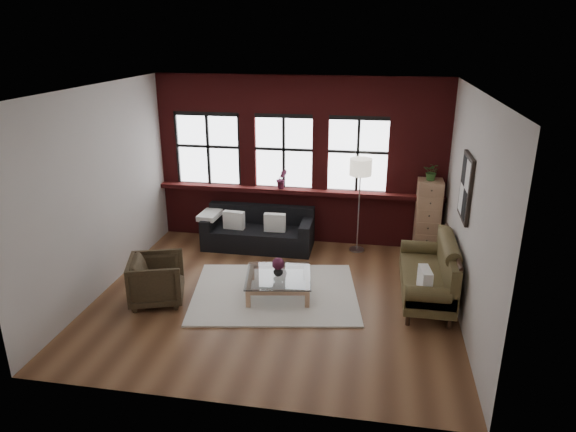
% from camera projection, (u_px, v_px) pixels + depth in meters
% --- Properties ---
extents(floor, '(5.50, 5.50, 0.00)m').
position_uv_depth(floor, '(275.00, 297.00, 8.06)').
color(floor, brown).
rests_on(floor, ground).
extents(ceiling, '(5.50, 5.50, 0.00)m').
position_uv_depth(ceiling, '(273.00, 89.00, 6.98)').
color(ceiling, white).
rests_on(ceiling, ground).
extents(wall_back, '(5.50, 0.00, 5.50)m').
position_uv_depth(wall_back, '(300.00, 161.00, 9.83)').
color(wall_back, beige).
rests_on(wall_back, ground).
extents(wall_front, '(5.50, 0.00, 5.50)m').
position_uv_depth(wall_front, '(226.00, 276.00, 5.20)').
color(wall_front, beige).
rests_on(wall_front, ground).
extents(wall_left, '(0.00, 5.00, 5.00)m').
position_uv_depth(wall_left, '(101.00, 191.00, 7.96)').
color(wall_left, beige).
rests_on(wall_left, ground).
extents(wall_right, '(0.00, 5.00, 5.00)m').
position_uv_depth(wall_right, '(469.00, 211.00, 7.07)').
color(wall_right, beige).
rests_on(wall_right, ground).
extents(brick_backwall, '(5.50, 0.12, 3.20)m').
position_uv_depth(brick_backwall, '(299.00, 161.00, 9.78)').
color(brick_backwall, '#581415').
rests_on(brick_backwall, floor).
extents(sill_ledge, '(5.50, 0.30, 0.08)m').
position_uv_depth(sill_ledge, '(298.00, 191.00, 9.89)').
color(sill_ledge, '#581415').
rests_on(sill_ledge, brick_backwall).
extents(window_left, '(1.38, 0.10, 1.50)m').
position_uv_depth(window_left, '(209.00, 150.00, 10.03)').
color(window_left, black).
rests_on(window_left, brick_backwall).
extents(window_mid, '(1.38, 0.10, 1.50)m').
position_uv_depth(window_mid, '(284.00, 153.00, 9.79)').
color(window_mid, black).
rests_on(window_mid, brick_backwall).
extents(window_right, '(1.38, 0.10, 1.50)m').
position_uv_depth(window_right, '(358.00, 156.00, 9.56)').
color(window_right, black).
rests_on(window_right, brick_backwall).
extents(wall_poster, '(0.05, 0.74, 0.94)m').
position_uv_depth(wall_poster, '(466.00, 187.00, 7.27)').
color(wall_poster, black).
rests_on(wall_poster, wall_right).
extents(shag_rug, '(2.87, 2.42, 0.03)m').
position_uv_depth(shag_rug, '(275.00, 293.00, 8.17)').
color(shag_rug, silver).
rests_on(shag_rug, floor).
extents(dark_sofa, '(2.07, 0.84, 0.75)m').
position_uv_depth(dark_sofa, '(258.00, 229.00, 9.81)').
color(dark_sofa, black).
rests_on(dark_sofa, floor).
extents(pillow_a, '(0.41, 0.17, 0.34)m').
position_uv_depth(pillow_a, '(234.00, 220.00, 9.72)').
color(pillow_a, white).
rests_on(pillow_a, dark_sofa).
extents(pillow_b, '(0.41, 0.16, 0.34)m').
position_uv_depth(pillow_b, '(275.00, 223.00, 9.60)').
color(pillow_b, white).
rests_on(pillow_b, dark_sofa).
extents(vintage_settee, '(0.83, 1.88, 1.00)m').
position_uv_depth(vintage_settee, '(427.00, 270.00, 7.84)').
color(vintage_settee, '#4E4224').
rests_on(vintage_settee, floor).
extents(pillow_settee, '(0.19, 0.40, 0.34)m').
position_uv_depth(pillow_settee, '(425.00, 280.00, 7.29)').
color(pillow_settee, white).
rests_on(pillow_settee, vintage_settee).
extents(armchair, '(1.00, 0.99, 0.73)m').
position_uv_depth(armchair, '(157.00, 280.00, 7.83)').
color(armchair, '#302618').
rests_on(armchair, floor).
extents(coffee_table, '(1.16, 1.16, 0.34)m').
position_uv_depth(coffee_table, '(278.00, 285.00, 8.10)').
color(coffee_table, tan).
rests_on(coffee_table, shag_rug).
extents(vase, '(0.16, 0.16, 0.16)m').
position_uv_depth(vase, '(278.00, 271.00, 8.02)').
color(vase, '#B2B2B2').
rests_on(vase, coffee_table).
extents(flowers, '(0.19, 0.19, 0.19)m').
position_uv_depth(flowers, '(278.00, 264.00, 7.98)').
color(flowers, '#521C35').
rests_on(flowers, vase).
extents(drawer_chest, '(0.44, 0.44, 1.43)m').
position_uv_depth(drawer_chest, '(428.00, 218.00, 9.41)').
color(drawer_chest, tan).
rests_on(drawer_chest, floor).
extents(potted_plant_top, '(0.36, 0.33, 0.32)m').
position_uv_depth(potted_plant_top, '(432.00, 172.00, 9.11)').
color(potted_plant_top, '#2D5923').
rests_on(potted_plant_top, drawer_chest).
extents(floor_lamp, '(0.40, 0.40, 1.93)m').
position_uv_depth(floor_lamp, '(359.00, 202.00, 9.46)').
color(floor_lamp, '#A5A5A8').
rests_on(floor_lamp, floor).
extents(sill_plant, '(0.26, 0.23, 0.38)m').
position_uv_depth(sill_plant, '(282.00, 179.00, 9.83)').
color(sill_plant, '#521C35').
rests_on(sill_plant, sill_ledge).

